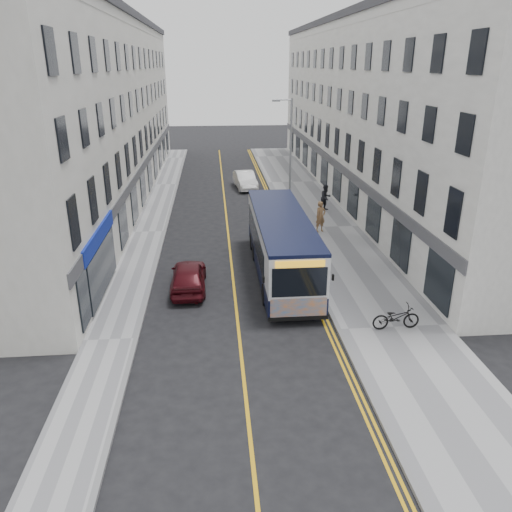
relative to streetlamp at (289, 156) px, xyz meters
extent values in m
plane|color=black|center=(-4.17, -14.00, -4.38)|extent=(140.00, 140.00, 0.00)
cube|color=#979799|center=(2.08, -2.00, -4.32)|extent=(4.50, 64.00, 0.12)
cube|color=#979799|center=(-9.17, -2.00, -4.32)|extent=(2.00, 64.00, 0.12)
cube|color=slate|center=(-0.17, -2.00, -4.32)|extent=(0.18, 64.00, 0.13)
cube|color=slate|center=(-8.17, -2.00, -4.32)|extent=(0.18, 64.00, 0.13)
cube|color=gold|center=(-4.17, -2.00, -4.38)|extent=(0.12, 64.00, 0.01)
cube|color=gold|center=(-0.62, -2.00, -4.38)|extent=(0.10, 64.00, 0.01)
cube|color=gold|center=(-0.42, -2.00, -4.38)|extent=(0.10, 64.00, 0.01)
cube|color=white|center=(7.33, 7.00, 2.12)|extent=(6.00, 46.00, 13.00)
cube|color=silver|center=(-13.17, 7.00, 2.12)|extent=(6.00, 46.00, 13.00)
cylinder|color=#909398|center=(0.08, 0.00, -0.38)|extent=(0.14, 0.14, 8.00)
cylinder|color=#909398|center=(-0.42, 0.00, 3.52)|extent=(1.00, 0.08, 0.08)
cube|color=#909398|center=(-0.92, 0.00, 3.47)|extent=(0.50, 0.18, 0.12)
cube|color=black|center=(-1.74, -9.33, -3.60)|extent=(2.44, 10.73, 0.88)
cube|color=silver|center=(-1.74, -9.33, -2.29)|extent=(2.44, 10.73, 1.76)
cube|color=black|center=(-1.74, -9.33, -1.33)|extent=(2.46, 10.73, 0.16)
cube|color=black|center=(-2.98, -8.75, -2.48)|extent=(0.04, 8.39, 1.12)
cube|color=black|center=(-0.50, -8.75, -2.48)|extent=(0.04, 8.39, 1.12)
cube|color=black|center=(-1.74, -14.72, -2.38)|extent=(2.19, 0.04, 1.22)
cube|color=orange|center=(-1.74, -14.72, -3.55)|extent=(2.29, 0.04, 0.93)
cube|color=orange|center=(-1.74, -14.73, -1.60)|extent=(1.95, 0.04, 0.27)
cylinder|color=black|center=(-2.84, -12.55, -3.89)|extent=(0.27, 0.98, 0.98)
cylinder|color=black|center=(-0.64, -12.55, -3.89)|extent=(0.27, 0.98, 0.98)
cylinder|color=black|center=(-2.84, -7.19, -3.89)|extent=(0.27, 0.98, 0.98)
cylinder|color=black|center=(-0.64, -7.19, -3.89)|extent=(0.27, 0.98, 0.98)
cylinder|color=black|center=(-2.84, -5.43, -3.89)|extent=(0.27, 0.98, 0.98)
cylinder|color=black|center=(-0.64, -5.43, -3.89)|extent=(0.27, 0.98, 0.98)
imported|color=black|center=(2.07, -15.37, -3.76)|extent=(1.94, 0.73, 1.01)
imported|color=olive|center=(1.61, -2.94, -3.29)|extent=(0.84, 0.71, 1.95)
imported|color=black|center=(3.00, 1.86, -3.33)|extent=(1.14, 1.06, 1.86)
imported|color=white|center=(-2.29, 9.59, -3.67)|extent=(1.99, 4.48, 1.43)
imported|color=#430B11|center=(-6.30, -10.65, -3.69)|extent=(1.63, 4.04, 1.38)
camera|label=1|loc=(-4.99, -32.39, 5.66)|focal=35.00mm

